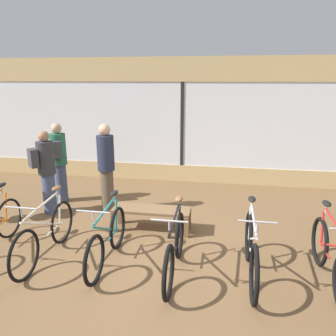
{
  "coord_description": "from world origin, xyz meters",
  "views": [
    {
      "loc": [
        1.07,
        -4.35,
        2.69
      ],
      "look_at": [
        0.0,
        1.86,
        0.95
      ],
      "focal_mm": 35.0,
      "sensor_mm": 36.0,
      "label": 1
    }
  ],
  "objects_px": {
    "bicycle_far_right": "(331,258)",
    "customer_by_window": "(59,160)",
    "bicycle_right": "(251,251)",
    "display_bench": "(151,212)",
    "customer_near_rack": "(46,170)",
    "customer_mid_floor": "(106,166)",
    "bicycle_center_left": "(107,240)",
    "bicycle_center_right": "(175,249)",
    "bicycle_left": "(45,234)"
  },
  "relations": [
    {
      "from": "bicycle_far_right",
      "to": "customer_mid_floor",
      "type": "height_order",
      "value": "customer_mid_floor"
    },
    {
      "from": "bicycle_left",
      "to": "bicycle_center_right",
      "type": "bearing_deg",
      "value": -2.68
    },
    {
      "from": "bicycle_center_right",
      "to": "customer_near_rack",
      "type": "relative_size",
      "value": 1.01
    },
    {
      "from": "bicycle_center_left",
      "to": "bicycle_right",
      "type": "relative_size",
      "value": 0.95
    },
    {
      "from": "bicycle_far_right",
      "to": "customer_by_window",
      "type": "relative_size",
      "value": 1.01
    },
    {
      "from": "bicycle_far_right",
      "to": "display_bench",
      "type": "distance_m",
      "value": 2.95
    },
    {
      "from": "bicycle_center_left",
      "to": "customer_mid_floor",
      "type": "bearing_deg",
      "value": 109.68
    },
    {
      "from": "bicycle_center_left",
      "to": "bicycle_far_right",
      "type": "xyz_separation_m",
      "value": [
        3.1,
        0.01,
        0.01
      ]
    },
    {
      "from": "bicycle_left",
      "to": "bicycle_far_right",
      "type": "xyz_separation_m",
      "value": [
        4.07,
        0.03,
        -0.01
      ]
    },
    {
      "from": "display_bench",
      "to": "customer_mid_floor",
      "type": "xyz_separation_m",
      "value": [
        -1.09,
        0.71,
        0.62
      ]
    },
    {
      "from": "bicycle_right",
      "to": "display_bench",
      "type": "height_order",
      "value": "bicycle_right"
    },
    {
      "from": "bicycle_right",
      "to": "customer_near_rack",
      "type": "relative_size",
      "value": 1.04
    },
    {
      "from": "display_bench",
      "to": "customer_near_rack",
      "type": "xyz_separation_m",
      "value": [
        -2.24,
        0.42,
        0.57
      ]
    },
    {
      "from": "bicycle_left",
      "to": "customer_mid_floor",
      "type": "relative_size",
      "value": 0.98
    },
    {
      "from": "customer_mid_floor",
      "to": "bicycle_right",
      "type": "bearing_deg",
      "value": -34.99
    },
    {
      "from": "bicycle_center_left",
      "to": "customer_mid_floor",
      "type": "xyz_separation_m",
      "value": [
        -0.68,
        1.91,
        0.59
      ]
    },
    {
      "from": "bicycle_center_left",
      "to": "display_bench",
      "type": "xyz_separation_m",
      "value": [
        0.4,
        1.19,
        -0.03
      ]
    },
    {
      "from": "bicycle_left",
      "to": "customer_near_rack",
      "type": "xyz_separation_m",
      "value": [
        -0.86,
        1.64,
        0.52
      ]
    },
    {
      "from": "bicycle_center_left",
      "to": "bicycle_right",
      "type": "distance_m",
      "value": 2.07
    },
    {
      "from": "bicycle_far_right",
      "to": "customer_by_window",
      "type": "bearing_deg",
      "value": 155.67
    },
    {
      "from": "customer_near_rack",
      "to": "bicycle_left",
      "type": "bearing_deg",
      "value": -62.2
    },
    {
      "from": "bicycle_far_right",
      "to": "display_bench",
      "type": "bearing_deg",
      "value": 156.22
    },
    {
      "from": "bicycle_left",
      "to": "display_bench",
      "type": "distance_m",
      "value": 1.84
    },
    {
      "from": "bicycle_far_right",
      "to": "customer_near_rack",
      "type": "relative_size",
      "value": 1.05
    },
    {
      "from": "customer_near_rack",
      "to": "customer_mid_floor",
      "type": "xyz_separation_m",
      "value": [
        1.16,
        0.29,
        0.05
      ]
    },
    {
      "from": "bicycle_left",
      "to": "bicycle_far_right",
      "type": "relative_size",
      "value": 1.01
    },
    {
      "from": "customer_by_window",
      "to": "customer_mid_floor",
      "type": "bearing_deg",
      "value": -16.37
    },
    {
      "from": "bicycle_center_right",
      "to": "bicycle_right",
      "type": "relative_size",
      "value": 0.97
    },
    {
      "from": "bicycle_center_left",
      "to": "bicycle_right",
      "type": "height_order",
      "value": "bicycle_right"
    },
    {
      "from": "bicycle_center_right",
      "to": "bicycle_far_right",
      "type": "height_order",
      "value": "bicycle_far_right"
    },
    {
      "from": "bicycle_right",
      "to": "customer_near_rack",
      "type": "xyz_separation_m",
      "value": [
        -3.91,
        1.63,
        0.51
      ]
    },
    {
      "from": "customer_mid_floor",
      "to": "bicycle_center_right",
      "type": "bearing_deg",
      "value": -49.81
    },
    {
      "from": "bicycle_center_right",
      "to": "bicycle_right",
      "type": "distance_m",
      "value": 1.05
    },
    {
      "from": "bicycle_far_right",
      "to": "customer_near_rack",
      "type": "distance_m",
      "value": 5.22
    },
    {
      "from": "bicycle_center_right",
      "to": "customer_by_window",
      "type": "distance_m",
      "value": 3.81
    },
    {
      "from": "bicycle_center_right",
      "to": "bicycle_left",
      "type": "bearing_deg",
      "value": 177.32
    },
    {
      "from": "bicycle_center_right",
      "to": "bicycle_right",
      "type": "height_order",
      "value": "bicycle_right"
    },
    {
      "from": "customer_by_window",
      "to": "bicycle_left",
      "type": "bearing_deg",
      "value": -68.02
    },
    {
      "from": "display_bench",
      "to": "customer_by_window",
      "type": "distance_m",
      "value": 2.61
    },
    {
      "from": "bicycle_far_right",
      "to": "customer_by_window",
      "type": "height_order",
      "value": "customer_by_window"
    },
    {
      "from": "customer_near_rack",
      "to": "bicycle_right",
      "type": "bearing_deg",
      "value": -22.68
    },
    {
      "from": "bicycle_right",
      "to": "customer_mid_floor",
      "type": "bearing_deg",
      "value": 145.01
    },
    {
      "from": "bicycle_center_right",
      "to": "display_bench",
      "type": "bearing_deg",
      "value": 115.49
    },
    {
      "from": "bicycle_right",
      "to": "customer_mid_floor",
      "type": "distance_m",
      "value": 3.41
    },
    {
      "from": "display_bench",
      "to": "bicycle_far_right",
      "type": "bearing_deg",
      "value": -23.78
    },
    {
      "from": "customer_near_rack",
      "to": "bicycle_center_left",
      "type": "bearing_deg",
      "value": -41.3
    },
    {
      "from": "bicycle_center_left",
      "to": "customer_near_rack",
      "type": "height_order",
      "value": "customer_near_rack"
    },
    {
      "from": "bicycle_center_right",
      "to": "bicycle_center_left",
      "type": "bearing_deg",
      "value": 173.7
    },
    {
      "from": "bicycle_center_right",
      "to": "bicycle_right",
      "type": "xyz_separation_m",
      "value": [
        1.04,
        0.1,
        0.02
      ]
    },
    {
      "from": "bicycle_far_right",
      "to": "customer_near_rack",
      "type": "bearing_deg",
      "value": 161.95
    }
  ]
}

